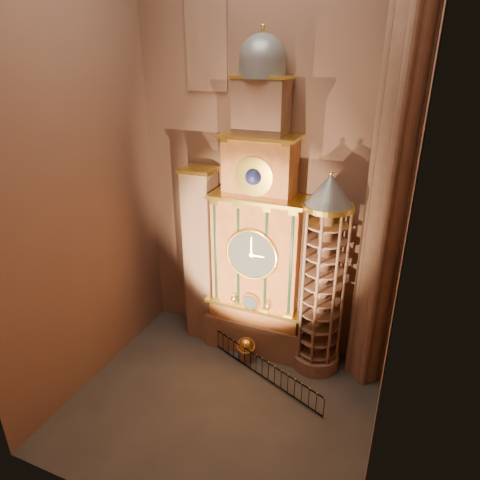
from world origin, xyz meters
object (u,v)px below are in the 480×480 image
at_px(stair_turret, 322,279).
at_px(celestial_globe, 246,348).
at_px(iron_railing, 250,360).
at_px(portrait_tower, 202,256).
at_px(astronomical_clock, 259,241).

relative_size(stair_turret, celestial_globe, 7.49).
bearing_deg(iron_railing, portrait_tower, 151.26).
height_order(celestial_globe, iron_railing, celestial_globe).
distance_m(astronomical_clock, portrait_tower, 3.73).
bearing_deg(celestial_globe, astronomical_clock, 86.90).
xyz_separation_m(portrait_tower, stair_turret, (6.90, -0.28, 0.12)).
relative_size(celestial_globe, iron_railing, 0.16).
xyz_separation_m(stair_turret, iron_railing, (-3.10, -1.80, -4.65)).
xyz_separation_m(astronomical_clock, celestial_globe, (-0.08, -1.51, -5.81)).
relative_size(portrait_tower, celestial_globe, 7.08).
relative_size(astronomical_clock, portrait_tower, 1.64).
xyz_separation_m(stair_turret, celestial_globe, (-3.58, -1.24, -4.40)).
bearing_deg(portrait_tower, astronomical_clock, -0.29).
bearing_deg(portrait_tower, stair_turret, -2.33).
relative_size(portrait_tower, stair_turret, 0.94).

